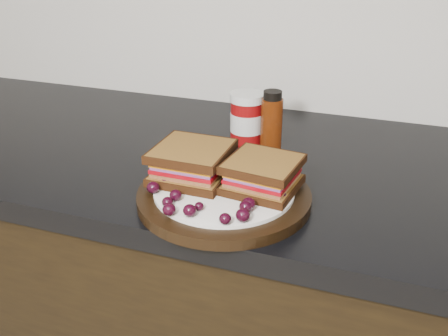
# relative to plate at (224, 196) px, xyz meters

# --- Properties ---
(countertop) EXTENTS (3.98, 0.60, 0.04)m
(countertop) POSITION_rel_plate_xyz_m (-0.02, 0.18, -0.03)
(countertop) COLOR black
(countertop) RESTS_ON base_cabinets
(plate) EXTENTS (0.28, 0.28, 0.02)m
(plate) POSITION_rel_plate_xyz_m (0.00, 0.00, 0.00)
(plate) COLOR black
(plate) RESTS_ON countertop
(sandwich_left) EXTENTS (0.12, 0.12, 0.05)m
(sandwich_left) POSITION_rel_plate_xyz_m (-0.06, 0.02, 0.04)
(sandwich_left) COLOR brown
(sandwich_left) RESTS_ON plate
(sandwich_right) EXTENTS (0.12, 0.12, 0.05)m
(sandwich_right) POSITION_rel_plate_xyz_m (0.06, 0.02, 0.04)
(sandwich_right) COLOR brown
(sandwich_right) RESTS_ON plate
(grape_0) EXTENTS (0.02, 0.02, 0.02)m
(grape_0) POSITION_rel_plate_xyz_m (-0.10, -0.05, 0.02)
(grape_0) COLOR black
(grape_0) RESTS_ON plate
(grape_1) EXTENTS (0.02, 0.02, 0.02)m
(grape_1) POSITION_rel_plate_xyz_m (-0.06, -0.06, 0.02)
(grape_1) COLOR black
(grape_1) RESTS_ON plate
(grape_2) EXTENTS (0.02, 0.02, 0.02)m
(grape_2) POSITION_rel_plate_xyz_m (-0.06, -0.08, 0.02)
(grape_2) COLOR black
(grape_2) RESTS_ON plate
(grape_3) EXTENTS (0.02, 0.02, 0.02)m
(grape_3) POSITION_rel_plate_xyz_m (-0.05, -0.10, 0.02)
(grape_3) COLOR black
(grape_3) RESTS_ON plate
(grape_4) EXTENTS (0.02, 0.02, 0.02)m
(grape_4) POSITION_rel_plate_xyz_m (-0.02, -0.10, 0.02)
(grape_4) COLOR black
(grape_4) RESTS_ON plate
(grape_5) EXTENTS (0.01, 0.01, 0.01)m
(grape_5) POSITION_rel_plate_xyz_m (-0.01, -0.08, 0.02)
(grape_5) COLOR black
(grape_5) RESTS_ON plate
(grape_6) EXTENTS (0.02, 0.02, 0.02)m
(grape_6) POSITION_rel_plate_xyz_m (0.04, -0.10, 0.02)
(grape_6) COLOR black
(grape_6) RESTS_ON plate
(grape_7) EXTENTS (0.02, 0.02, 0.02)m
(grape_7) POSITION_rel_plate_xyz_m (0.06, -0.08, 0.02)
(grape_7) COLOR black
(grape_7) RESTS_ON plate
(grape_8) EXTENTS (0.02, 0.02, 0.02)m
(grape_8) POSITION_rel_plate_xyz_m (0.05, -0.06, 0.02)
(grape_8) COLOR black
(grape_8) RESTS_ON plate
(grape_9) EXTENTS (0.02, 0.02, 0.02)m
(grape_9) POSITION_rel_plate_xyz_m (0.06, -0.05, 0.02)
(grape_9) COLOR black
(grape_9) RESTS_ON plate
(grape_10) EXTENTS (0.02, 0.02, 0.02)m
(grape_10) POSITION_rel_plate_xyz_m (0.10, -0.01, 0.02)
(grape_10) COLOR black
(grape_10) RESTS_ON plate
(grape_11) EXTENTS (0.02, 0.02, 0.01)m
(grape_11) POSITION_rel_plate_xyz_m (0.07, 0.00, 0.02)
(grape_11) COLOR black
(grape_11) RESTS_ON plate
(grape_12) EXTENTS (0.02, 0.02, 0.02)m
(grape_12) POSITION_rel_plate_xyz_m (0.09, 0.01, 0.02)
(grape_12) COLOR black
(grape_12) RESTS_ON plate
(grape_13) EXTENTS (0.02, 0.02, 0.02)m
(grape_13) POSITION_rel_plate_xyz_m (0.07, 0.04, 0.02)
(grape_13) COLOR black
(grape_13) RESTS_ON plate
(grape_14) EXTENTS (0.02, 0.02, 0.02)m
(grape_14) POSITION_rel_plate_xyz_m (-0.05, 0.07, 0.02)
(grape_14) COLOR black
(grape_14) RESTS_ON plate
(grape_15) EXTENTS (0.02, 0.02, 0.02)m
(grape_15) POSITION_rel_plate_xyz_m (-0.05, 0.02, 0.02)
(grape_15) COLOR black
(grape_15) RESTS_ON plate
(grape_16) EXTENTS (0.02, 0.02, 0.01)m
(grape_16) POSITION_rel_plate_xyz_m (-0.08, 0.02, 0.02)
(grape_16) COLOR black
(grape_16) RESTS_ON plate
(grape_17) EXTENTS (0.02, 0.02, 0.02)m
(grape_17) POSITION_rel_plate_xyz_m (-0.08, 0.00, 0.02)
(grape_17) COLOR black
(grape_17) RESTS_ON plate
(grape_18) EXTENTS (0.02, 0.02, 0.02)m
(grape_18) POSITION_rel_plate_xyz_m (-0.09, -0.03, 0.02)
(grape_18) COLOR black
(grape_18) RESTS_ON plate
(grape_19) EXTENTS (0.02, 0.02, 0.02)m
(grape_19) POSITION_rel_plate_xyz_m (-0.05, 0.06, 0.02)
(grape_19) COLOR black
(grape_19) RESTS_ON plate
(grape_20) EXTENTS (0.02, 0.02, 0.01)m
(grape_20) POSITION_rel_plate_xyz_m (-0.05, 0.01, 0.02)
(grape_20) COLOR black
(grape_20) RESTS_ON plate
(grape_21) EXTENTS (0.02, 0.02, 0.02)m
(grape_21) POSITION_rel_plate_xyz_m (-0.06, 0.01, 0.02)
(grape_21) COLOR black
(grape_21) RESTS_ON plate
(condiment_jar) EXTENTS (0.08, 0.08, 0.10)m
(condiment_jar) POSITION_rel_plate_xyz_m (-0.04, 0.25, 0.04)
(condiment_jar) COLOR maroon
(condiment_jar) RESTS_ON countertop
(oil_bottle) EXTENTS (0.05, 0.05, 0.12)m
(oil_bottle) POSITION_rel_plate_xyz_m (0.02, 0.23, 0.05)
(oil_bottle) COLOR #4D1C07
(oil_bottle) RESTS_ON countertop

